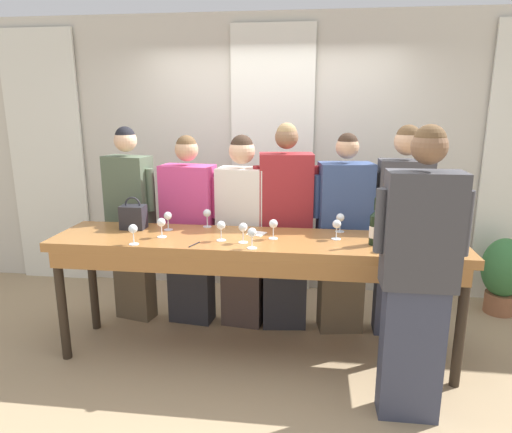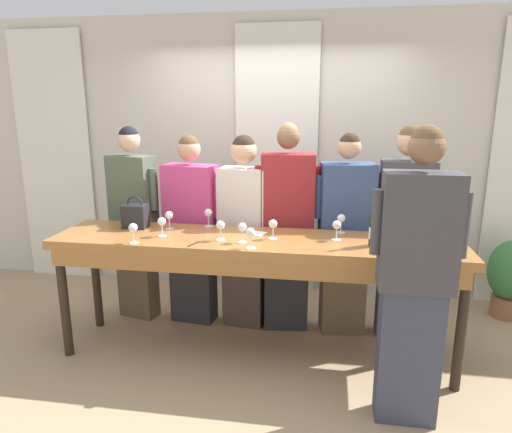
{
  "view_description": "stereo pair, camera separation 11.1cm",
  "coord_description": "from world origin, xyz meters",
  "px_view_note": "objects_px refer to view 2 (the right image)",
  "views": [
    {
      "loc": [
        0.42,
        -3.25,
        1.94
      ],
      "look_at": [
        0.0,
        0.06,
        1.11
      ],
      "focal_mm": 32.0,
      "sensor_mm": 36.0,
      "label": 1
    },
    {
      "loc": [
        0.53,
        -3.23,
        1.94
      ],
      "look_at": [
        0.0,
        0.06,
        1.11
      ],
      "focal_mm": 32.0,
      "sensor_mm": 36.0,
      "label": 2
    }
  ],
  "objects_px": {
    "wine_glass_front_right": "(341,219)",
    "guest_cream_sweater": "(244,230)",
    "wine_glass_back_right": "(391,237)",
    "host_pouring": "(415,278)",
    "wine_glass_near_host": "(162,223)",
    "wine_glass_back_mid": "(273,225)",
    "guest_navy_coat": "(345,236)",
    "wine_glass_center_right": "(413,233)",
    "wine_glass_center_mid": "(208,214)",
    "wine_glass_by_handbag": "(250,234)",
    "handbag": "(135,216)",
    "guest_olive_jacket": "(134,221)",
    "guest_beige_cap": "(404,231)",
    "wine_glass_back_left": "(242,228)",
    "wine_glass_front_left": "(337,226)",
    "wine_glass_front_mid": "(169,216)",
    "guest_pink_top": "(192,230)",
    "tasting_bar": "(254,250)",
    "guest_striped_shirt": "(287,228)",
    "wine_glass_center_left": "(221,226)",
    "potted_plant": "(510,276)",
    "wine_glass_by_bottle": "(133,229)",
    "wine_bottle": "(375,229)"
  },
  "relations": [
    {
      "from": "guest_olive_jacket",
      "to": "wine_glass_back_right",
      "type": "bearing_deg",
      "value": -17.92
    },
    {
      "from": "wine_glass_near_host",
      "to": "tasting_bar",
      "type": "bearing_deg",
      "value": 3.57
    },
    {
      "from": "wine_glass_center_right",
      "to": "wine_glass_back_mid",
      "type": "height_order",
      "value": "same"
    },
    {
      "from": "wine_glass_center_left",
      "to": "tasting_bar",
      "type": "bearing_deg",
      "value": 17.23
    },
    {
      "from": "wine_glass_center_left",
      "to": "potted_plant",
      "type": "bearing_deg",
      "value": 24.44
    },
    {
      "from": "handbag",
      "to": "wine_glass_front_right",
      "type": "xyz_separation_m",
      "value": [
        1.64,
        0.11,
        0.01
      ]
    },
    {
      "from": "wine_glass_front_right",
      "to": "guest_cream_sweater",
      "type": "distance_m",
      "value": 0.88
    },
    {
      "from": "wine_glass_back_mid",
      "to": "wine_glass_back_left",
      "type": "bearing_deg",
      "value": -148.46
    },
    {
      "from": "wine_glass_near_host",
      "to": "host_pouring",
      "type": "height_order",
      "value": "host_pouring"
    },
    {
      "from": "guest_cream_sweater",
      "to": "guest_striped_shirt",
      "type": "height_order",
      "value": "guest_striped_shirt"
    },
    {
      "from": "wine_glass_front_mid",
      "to": "guest_olive_jacket",
      "type": "distance_m",
      "value": 0.62
    },
    {
      "from": "wine_glass_back_right",
      "to": "host_pouring",
      "type": "distance_m",
      "value": 0.45
    },
    {
      "from": "wine_glass_by_bottle",
      "to": "wine_bottle",
      "type": "bearing_deg",
      "value": 7.02
    },
    {
      "from": "wine_glass_front_left",
      "to": "guest_navy_coat",
      "type": "xyz_separation_m",
      "value": [
        0.08,
        0.46,
        -0.21
      ]
    },
    {
      "from": "guest_beige_cap",
      "to": "wine_glass_by_handbag",
      "type": "bearing_deg",
      "value": -146.31
    },
    {
      "from": "guest_pink_top",
      "to": "guest_cream_sweater",
      "type": "distance_m",
      "value": 0.47
    },
    {
      "from": "guest_striped_shirt",
      "to": "guest_navy_coat",
      "type": "bearing_deg",
      "value": 0.0
    },
    {
      "from": "host_pouring",
      "to": "potted_plant",
      "type": "distance_m",
      "value": 2.07
    },
    {
      "from": "handbag",
      "to": "wine_glass_by_handbag",
      "type": "relative_size",
      "value": 1.76
    },
    {
      "from": "wine_glass_front_left",
      "to": "wine_glass_center_right",
      "type": "xyz_separation_m",
      "value": [
        0.52,
        -0.1,
        -0.0
      ]
    },
    {
      "from": "wine_glass_front_left",
      "to": "wine_glass_front_right",
      "type": "bearing_deg",
      "value": 79.93
    },
    {
      "from": "tasting_bar",
      "to": "wine_glass_near_host",
      "type": "bearing_deg",
      "value": -176.43
    },
    {
      "from": "handbag",
      "to": "guest_beige_cap",
      "type": "height_order",
      "value": "guest_beige_cap"
    },
    {
      "from": "guest_beige_cap",
      "to": "host_pouring",
      "type": "relative_size",
      "value": 0.97
    },
    {
      "from": "wine_glass_front_left",
      "to": "guest_navy_coat",
      "type": "distance_m",
      "value": 0.52
    },
    {
      "from": "wine_glass_back_mid",
      "to": "guest_navy_coat",
      "type": "bearing_deg",
      "value": 42.88
    },
    {
      "from": "wine_glass_front_mid",
      "to": "wine_glass_center_left",
      "type": "distance_m",
      "value": 0.53
    },
    {
      "from": "wine_glass_front_mid",
      "to": "wine_glass_near_host",
      "type": "distance_m",
      "value": 0.2
    },
    {
      "from": "wine_glass_front_mid",
      "to": "wine_glass_center_right",
      "type": "height_order",
      "value": "same"
    },
    {
      "from": "wine_glass_back_left",
      "to": "wine_glass_by_handbag",
      "type": "bearing_deg",
      "value": -56.84
    },
    {
      "from": "wine_glass_center_left",
      "to": "wine_glass_center_right",
      "type": "distance_m",
      "value": 1.36
    },
    {
      "from": "guest_cream_sweater",
      "to": "wine_glass_back_right",
      "type": "bearing_deg",
      "value": -31.37
    },
    {
      "from": "wine_glass_front_left",
      "to": "wine_glass_center_left",
      "type": "relative_size",
      "value": 1.0
    },
    {
      "from": "wine_glass_front_mid",
      "to": "guest_pink_top",
      "type": "xyz_separation_m",
      "value": [
        0.07,
        0.37,
        -0.21
      ]
    },
    {
      "from": "wine_glass_back_right",
      "to": "wine_glass_near_host",
      "type": "relative_size",
      "value": 1.0
    },
    {
      "from": "tasting_bar",
      "to": "guest_navy_coat",
      "type": "height_order",
      "value": "guest_navy_coat"
    },
    {
      "from": "handbag",
      "to": "guest_olive_jacket",
      "type": "relative_size",
      "value": 0.15
    },
    {
      "from": "guest_cream_sweater",
      "to": "tasting_bar",
      "type": "bearing_deg",
      "value": -71.79
    },
    {
      "from": "wine_glass_back_right",
      "to": "guest_striped_shirt",
      "type": "bearing_deg",
      "value": 137.89
    },
    {
      "from": "wine_glass_front_left",
      "to": "potted_plant",
      "type": "height_order",
      "value": "wine_glass_front_left"
    },
    {
      "from": "guest_navy_coat",
      "to": "wine_glass_by_handbag",
      "type": "bearing_deg",
      "value": -131.49
    },
    {
      "from": "wine_glass_near_host",
      "to": "guest_cream_sweater",
      "type": "relative_size",
      "value": 0.09
    },
    {
      "from": "wine_glass_center_mid",
      "to": "wine_glass_by_handbag",
      "type": "distance_m",
      "value": 0.68
    },
    {
      "from": "wine_glass_front_mid",
      "to": "wine_glass_by_handbag",
      "type": "height_order",
      "value": "same"
    },
    {
      "from": "handbag",
      "to": "wine_glass_front_left",
      "type": "xyz_separation_m",
      "value": [
        1.6,
        -0.1,
        0.01
      ]
    },
    {
      "from": "wine_glass_center_mid",
      "to": "guest_navy_coat",
      "type": "relative_size",
      "value": 0.09
    },
    {
      "from": "wine_glass_center_right",
      "to": "wine_glass_back_left",
      "type": "relative_size",
      "value": 1.0
    },
    {
      "from": "wine_glass_back_mid",
      "to": "guest_pink_top",
      "type": "xyz_separation_m",
      "value": [
        -0.78,
        0.51,
        -0.21
      ]
    },
    {
      "from": "wine_glass_by_handbag",
      "to": "potted_plant",
      "type": "xyz_separation_m",
      "value": [
        2.2,
        1.27,
        -0.67
      ]
    },
    {
      "from": "wine_glass_front_mid",
      "to": "wine_glass_back_left",
      "type": "bearing_deg",
      "value": -22.34
    }
  ]
}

